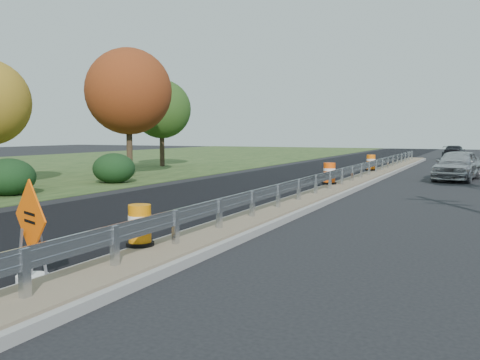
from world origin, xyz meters
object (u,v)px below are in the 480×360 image
at_px(barrel_median_near, 140,226).
at_px(barrel_median_mid, 329,174).
at_px(barrel_median_far, 371,163).
at_px(caution_sign, 32,258).
at_px(car_dark_far, 454,153).
at_px(car_silver, 457,165).

relative_size(barrel_median_near, barrel_median_mid, 0.89).
xyz_separation_m(barrel_median_mid, barrel_median_far, (0.00, 9.32, -0.00)).
bearing_deg(barrel_median_far, barrel_median_mid, -90.00).
xyz_separation_m(caution_sign, car_dark_far, (4.07, 46.44, 0.21)).
relative_size(barrel_median_near, car_silver, 0.18).
relative_size(barrel_median_far, car_silver, 0.20).
distance_m(caution_sign, barrel_median_mid, 16.76).
relative_size(barrel_median_mid, car_dark_far, 0.21).
height_order(caution_sign, car_silver, caution_sign).
bearing_deg(barrel_median_mid, caution_sign, -91.66).
distance_m(caution_sign, barrel_median_far, 26.08).
height_order(barrel_median_near, barrel_median_far, barrel_median_far).
bearing_deg(car_dark_far, barrel_median_mid, 84.46).
distance_m(barrel_median_near, car_dark_far, 44.20).
relative_size(caution_sign, car_silver, 0.37).
height_order(car_silver, car_dark_far, car_silver).
xyz_separation_m(barrel_median_near, car_dark_far, (3.59, 44.05, 0.03)).
bearing_deg(barrel_median_near, barrel_median_far, 90.00).
distance_m(car_silver, car_dark_far, 22.58).
relative_size(caution_sign, car_dark_far, 0.39).
bearing_deg(car_dark_far, car_silver, 94.82).
distance_m(barrel_median_mid, car_silver, 8.70).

